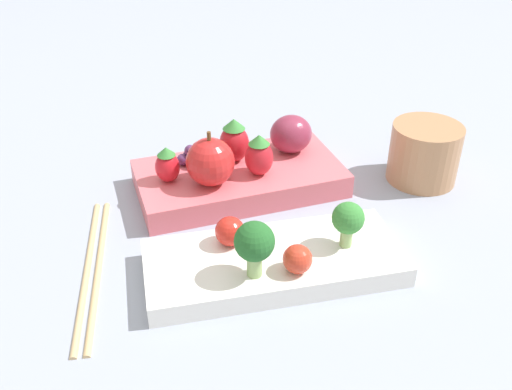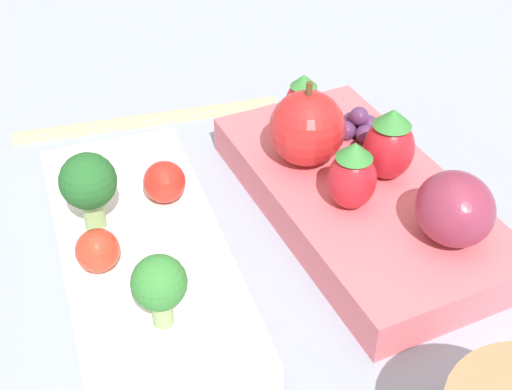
# 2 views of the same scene
# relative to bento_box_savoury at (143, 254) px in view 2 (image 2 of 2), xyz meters

# --- Properties ---
(ground_plane) EXTENTS (4.00, 4.00, 0.00)m
(ground_plane) POSITION_rel_bento_box_savoury_xyz_m (-0.01, -0.07, -0.01)
(ground_plane) COLOR #939EB2
(bento_box_savoury) EXTENTS (0.24, 0.12, 0.02)m
(bento_box_savoury) POSITION_rel_bento_box_savoury_xyz_m (0.00, 0.00, 0.00)
(bento_box_savoury) COLOR white
(bento_box_savoury) RESTS_ON ground_plane
(bento_box_fruit) EXTENTS (0.22, 0.12, 0.03)m
(bento_box_fruit) POSITION_rel_bento_box_savoury_xyz_m (-0.01, -0.14, 0.00)
(bento_box_fruit) COLOR #DB6670
(bento_box_fruit) RESTS_ON ground_plane
(broccoli_floret_0) EXTENTS (0.03, 0.03, 0.04)m
(broccoli_floret_0) POSITION_rel_bento_box_savoury_xyz_m (-0.07, 0.01, 0.04)
(broccoli_floret_0) COLOR #93B770
(broccoli_floret_0) RESTS_ON bento_box_savoury
(broccoli_floret_1) EXTENTS (0.03, 0.03, 0.05)m
(broccoli_floret_1) POSITION_rel_bento_box_savoury_xyz_m (0.02, 0.02, 0.04)
(broccoli_floret_1) COLOR #93B770
(broccoli_floret_1) RESTS_ON bento_box_savoury
(cherry_tomato_0) EXTENTS (0.03, 0.03, 0.03)m
(cherry_tomato_0) POSITION_rel_bento_box_savoury_xyz_m (0.03, -0.03, 0.02)
(cherry_tomato_0) COLOR red
(cherry_tomato_0) RESTS_ON bento_box_savoury
(cherry_tomato_1) EXTENTS (0.03, 0.03, 0.03)m
(cherry_tomato_1) POSITION_rel_bento_box_savoury_xyz_m (-0.01, 0.03, 0.02)
(cherry_tomato_1) COLOR red
(cherry_tomato_1) RESTS_ON bento_box_savoury
(apple) EXTENTS (0.05, 0.05, 0.06)m
(apple) POSITION_rel_bento_box_savoury_xyz_m (0.03, -0.12, 0.04)
(apple) COLOR red
(apple) RESTS_ON bento_box_fruit
(strawberry_0) EXTENTS (0.03, 0.03, 0.04)m
(strawberry_0) POSITION_rel_bento_box_savoury_xyz_m (0.07, -0.14, 0.04)
(strawberry_0) COLOR red
(strawberry_0) RESTS_ON bento_box_fruit
(strawberry_1) EXTENTS (0.03, 0.03, 0.05)m
(strawberry_1) POSITION_rel_bento_box_savoury_xyz_m (-0.01, -0.16, 0.04)
(strawberry_1) COLOR red
(strawberry_1) RESTS_ON bento_box_fruit
(strawberry_2) EXTENTS (0.03, 0.03, 0.05)m
(strawberry_2) POSITION_rel_bento_box_savoury_xyz_m (-0.03, -0.13, 0.04)
(strawberry_2) COLOR red
(strawberry_2) RESTS_ON bento_box_fruit
(plum) EXTENTS (0.05, 0.04, 0.04)m
(plum) POSITION_rel_bento_box_savoury_xyz_m (-0.08, -0.16, 0.04)
(plum) COLOR #892D47
(plum) RESTS_ON bento_box_fruit
(grape_cluster) EXTENTS (0.03, 0.03, 0.02)m
(grape_cluster) POSITION_rel_bento_box_savoury_xyz_m (0.04, -0.17, 0.02)
(grape_cluster) COLOR #562D5B
(grape_cluster) RESTS_ON bento_box_fruit
(chopsticks_pair) EXTENTS (0.05, 0.21, 0.01)m
(chopsticks_pair) POSITION_rel_bento_box_savoury_xyz_m (0.15, -0.05, -0.01)
(chopsticks_pair) COLOR tan
(chopsticks_pair) RESTS_ON ground_plane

